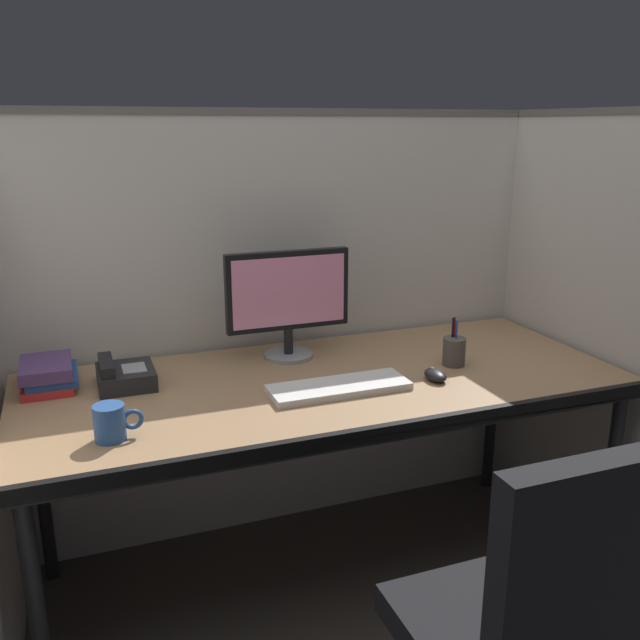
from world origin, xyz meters
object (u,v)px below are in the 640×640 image
(monitor_center, at_px, (288,297))
(keyboard_main, at_px, (339,387))
(book_stack, at_px, (48,375))
(computer_mouse, at_px, (435,375))
(desk_phone, at_px, (124,376))
(coffee_mug, at_px, (111,423))
(pen_cup, at_px, (454,351))
(desk, at_px, (327,394))

(monitor_center, height_order, keyboard_main, monitor_center)
(monitor_center, bearing_deg, book_stack, -179.28)
(computer_mouse, height_order, book_stack, book_stack)
(computer_mouse, relative_size, desk_phone, 0.51)
(keyboard_main, distance_m, computer_mouse, 0.32)
(book_stack, xyz_separation_m, desk_phone, (0.22, -0.07, -0.01))
(keyboard_main, height_order, coffee_mug, coffee_mug)
(keyboard_main, height_order, book_stack, book_stack)
(book_stack, distance_m, coffee_mug, 0.47)
(monitor_center, bearing_deg, coffee_mug, -144.11)
(desk_phone, bearing_deg, pen_cup, -10.52)
(book_stack, bearing_deg, desk, -16.18)
(desk, relative_size, desk_phone, 10.00)
(pen_cup, xyz_separation_m, coffee_mug, (-1.12, -0.18, -0.00))
(keyboard_main, relative_size, desk_phone, 2.26)
(monitor_center, bearing_deg, computer_mouse, -45.84)
(book_stack, height_order, pen_cup, pen_cup)
(keyboard_main, bearing_deg, desk, 89.70)
(monitor_center, bearing_deg, desk, -79.60)
(pen_cup, bearing_deg, desk_phone, 169.48)
(desk_phone, distance_m, coffee_mug, 0.38)
(book_stack, bearing_deg, desk_phone, -16.99)
(computer_mouse, height_order, coffee_mug, coffee_mug)
(monitor_center, height_order, computer_mouse, monitor_center)
(desk, height_order, coffee_mug, coffee_mug)
(keyboard_main, xyz_separation_m, computer_mouse, (0.32, -0.03, 0.01))
(desk, distance_m, coffee_mug, 0.71)
(keyboard_main, bearing_deg, monitor_center, 97.36)
(keyboard_main, height_order, pen_cup, pen_cup)
(monitor_center, relative_size, pen_cup, 2.63)
(book_stack, bearing_deg, computer_mouse, -17.74)
(pen_cup, distance_m, coffee_mug, 1.13)
(book_stack, bearing_deg, coffee_mug, -70.93)
(keyboard_main, relative_size, computer_mouse, 4.48)
(monitor_center, height_order, pen_cup, monitor_center)
(desk, distance_m, pen_cup, 0.46)
(book_stack, bearing_deg, monitor_center, 0.72)
(pen_cup, bearing_deg, desk, 177.04)
(coffee_mug, bearing_deg, computer_mouse, 4.45)
(desk_phone, bearing_deg, keyboard_main, -24.30)
(keyboard_main, distance_m, book_stack, 0.89)
(keyboard_main, bearing_deg, pen_cup, 9.84)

